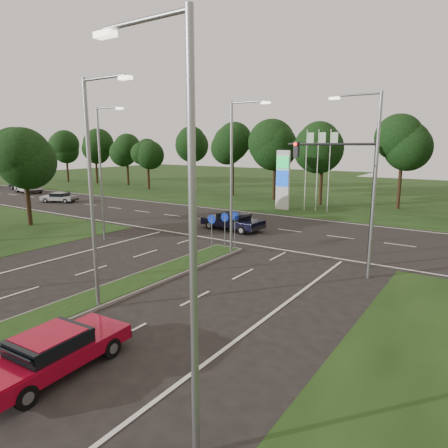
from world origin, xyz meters
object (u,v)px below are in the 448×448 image
Objects in this scene: navy_sedan at (233,221)px; far_car_b at (28,188)px; red_sedan at (52,351)px; far_car_a at (59,197)px; far_car_c at (22,185)px.

far_car_b reaches higher than navy_sedan.
red_sedan is 0.92× the size of far_car_b.
navy_sedan is (-6.34, 19.59, 0.05)m from red_sedan.
far_car_b is (-42.62, 24.15, 0.07)m from red_sedan.
navy_sedan is at bearing -87.31° from far_car_b.
far_car_b reaches higher than far_car_a.
navy_sedan is at bearing 104.62° from red_sedan.
far_car_c is at bearing 85.69° from navy_sedan.
far_car_b is 5.02m from far_car_c.
far_car_c is at bearing 50.33° from far_car_a.
far_car_a is at bearing -94.95° from far_car_b.
navy_sedan is 1.18× the size of far_car_a.
navy_sedan is 24.77m from far_car_a.
red_sedan is 20.59m from navy_sedan.
far_car_c reaches higher than far_car_a.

